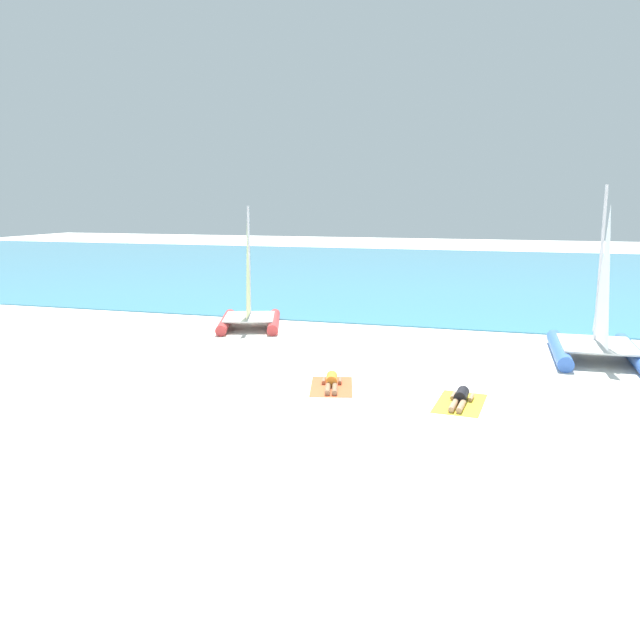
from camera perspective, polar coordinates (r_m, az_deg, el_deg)
The scene contains 8 objects.
ground_plane at distance 25.22m, azimuth 3.46°, elevation -0.52°, with size 120.00×120.00×0.00m, color white.
ocean_water at distance 44.99m, azimuth 9.29°, elevation 4.31°, with size 120.00×40.00×0.05m, color teal.
sailboat_blue at distance 21.46m, azimuth 23.57°, elevation -1.21°, with size 2.71×4.16×5.35m.
sailboat_red at distance 24.86m, azimuth -6.33°, elevation 0.90°, with size 3.31×4.12×4.67m.
towel_left at distance 17.02m, azimuth 1.04°, elevation -5.97°, with size 1.10×1.90×0.01m, color #EA5933.
sunbather_left at distance 17.04m, azimuth 1.04°, elevation -5.50°, with size 0.77×1.55×0.30m.
towel_right at distance 16.03m, azimuth 12.41°, elevation -7.28°, with size 1.10×1.90×0.01m, color yellow.
sunbather_right at distance 16.06m, azimuth 12.47°, elevation -6.78°, with size 0.57×1.57×0.30m.
Camera 1 is at (5.52, -14.13, 4.87)m, focal length 35.79 mm.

